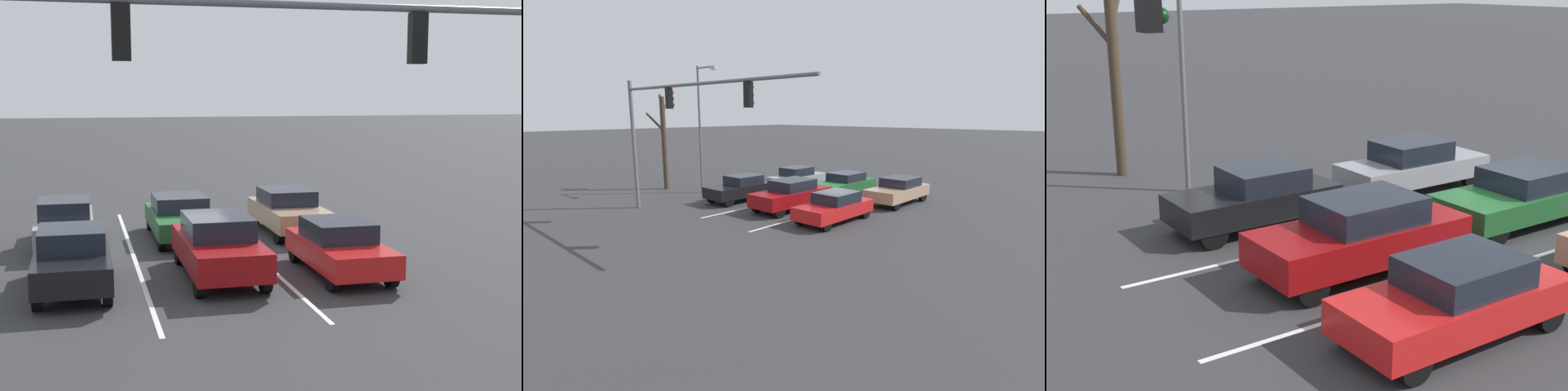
% 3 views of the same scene
% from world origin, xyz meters
% --- Properties ---
extents(ground_plane, '(240.00, 240.00, 0.00)m').
position_xyz_m(ground_plane, '(0.00, 0.00, 0.00)').
color(ground_plane, '#333335').
extents(lane_stripe_left_divider, '(0.12, 15.06, 0.01)m').
position_xyz_m(lane_stripe_left_divider, '(-1.77, 1.53, 0.01)').
color(lane_stripe_left_divider, silver).
rests_on(lane_stripe_left_divider, ground_plane).
extents(lane_stripe_center_divider, '(0.12, 15.06, 0.01)m').
position_xyz_m(lane_stripe_center_divider, '(1.77, 1.53, 0.01)').
color(lane_stripe_center_divider, silver).
rests_on(lane_stripe_center_divider, ground_plane).
extents(car_black_rightlane_front, '(1.79, 4.19, 1.52)m').
position_xyz_m(car_black_rightlane_front, '(3.49, 4.93, 0.78)').
color(car_black_rightlane_front, black).
rests_on(car_black_rightlane_front, ground_plane).
extents(car_maroon_midlane_front, '(1.87, 4.70, 1.63)m').
position_xyz_m(car_maroon_midlane_front, '(-0.22, 4.55, 0.85)').
color(car_maroon_midlane_front, maroon).
rests_on(car_maroon_midlane_front, ground_plane).
extents(car_red_leftlane_front, '(1.80, 4.27, 1.43)m').
position_xyz_m(car_red_leftlane_front, '(-3.41, 4.98, 0.73)').
color(car_red_leftlane_front, red).
rests_on(car_red_leftlane_front, ground_plane).
extents(car_darkgreen_midlane_second, '(1.92, 4.68, 1.42)m').
position_xyz_m(car_darkgreen_midlane_second, '(0.04, -0.83, 0.74)').
color(car_darkgreen_midlane_second, '#1E5928').
rests_on(car_darkgreen_midlane_second, ground_plane).
extents(car_gray_rightlane_second, '(1.74, 4.53, 1.50)m').
position_xyz_m(car_gray_rightlane_second, '(3.74, -0.45, 0.77)').
color(car_gray_rightlane_second, gray).
rests_on(car_gray_rightlane_second, ground_plane).
extents(street_lamp_right_shoulder, '(1.96, 0.24, 8.04)m').
position_xyz_m(street_lamp_right_shoulder, '(7.11, 4.98, 4.64)').
color(street_lamp_right_shoulder, slate).
rests_on(street_lamp_right_shoulder, ground_plane).
extents(bare_tree_near, '(1.28, 1.37, 6.41)m').
position_xyz_m(bare_tree_near, '(10.25, 5.90, 3.37)').
color(bare_tree_near, '#423323').
rests_on(bare_tree_near, ground_plane).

